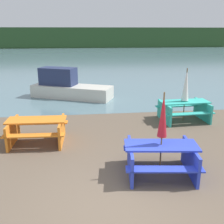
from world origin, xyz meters
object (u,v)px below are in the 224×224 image
(picnic_table_blue, at_px, (161,156))
(boat, at_px, (68,87))
(picnic_table_orange, at_px, (37,128))
(umbrella_crimson, at_px, (163,116))
(picnic_table_teal, at_px, (184,109))
(umbrella_white, at_px, (186,85))

(picnic_table_blue, relative_size, boat, 0.43)
(picnic_table_orange, distance_m, umbrella_crimson, 4.10)
(picnic_table_orange, bearing_deg, umbrella_crimson, -34.83)
(picnic_table_blue, distance_m, picnic_table_teal, 4.33)
(boat, bearing_deg, picnic_table_orange, -72.99)
(picnic_table_blue, height_order, umbrella_crimson, umbrella_crimson)
(picnic_table_blue, bearing_deg, picnic_table_orange, 145.17)
(umbrella_white, bearing_deg, boat, 137.16)
(umbrella_white, bearing_deg, picnic_table_blue, -118.65)
(umbrella_white, bearing_deg, picnic_table_orange, -163.99)
(picnic_table_orange, relative_size, umbrella_white, 0.90)
(picnic_table_orange, bearing_deg, boat, 83.26)
(picnic_table_blue, distance_m, boat, 8.51)
(umbrella_crimson, bearing_deg, picnic_table_teal, 61.35)
(picnic_table_blue, xyz_separation_m, umbrella_crimson, (0.00, 0.00, 1.03))
(picnic_table_blue, relative_size, umbrella_white, 0.92)
(picnic_table_blue, bearing_deg, picnic_table_teal, 61.35)
(picnic_table_teal, distance_m, boat, 6.34)
(umbrella_crimson, xyz_separation_m, boat, (-2.57, 8.11, -0.95))
(boat, bearing_deg, umbrella_white, -19.09)
(picnic_table_teal, distance_m, umbrella_white, 0.95)
(boat, bearing_deg, umbrella_crimson, -48.67)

